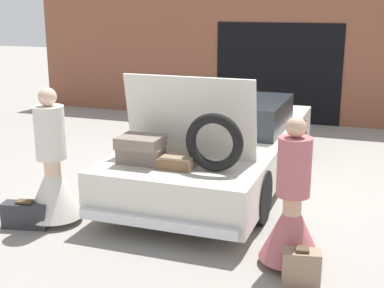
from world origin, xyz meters
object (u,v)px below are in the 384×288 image
person_right (292,215)px  suitcase_beside_right_person (301,267)px  suitcase_beside_left_person (26,215)px  car (222,143)px  person_left (53,176)px

person_right → suitcase_beside_right_person: bearing=-153.6°
suitcase_beside_left_person → car: bearing=56.7°
person_left → suitcase_beside_left_person: bearing=-32.5°
person_left → car: bearing=155.6°
suitcase_beside_left_person → suitcase_beside_right_person: suitcase_beside_right_person is taller
car → suitcase_beside_left_person: car is taller
person_right → suitcase_beside_right_person: size_ratio=3.98×
person_left → suitcase_beside_right_person: person_left is taller
suitcase_beside_right_person → car: bearing=120.1°
person_left → person_right: size_ratio=1.07×
car → person_right: car is taller
person_right → suitcase_beside_left_person: 3.18m
person_left → suitcase_beside_right_person: 3.16m
suitcase_beside_right_person → suitcase_beside_left_person: bearing=175.9°
car → person_right: (1.46, -2.45, -0.01)m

